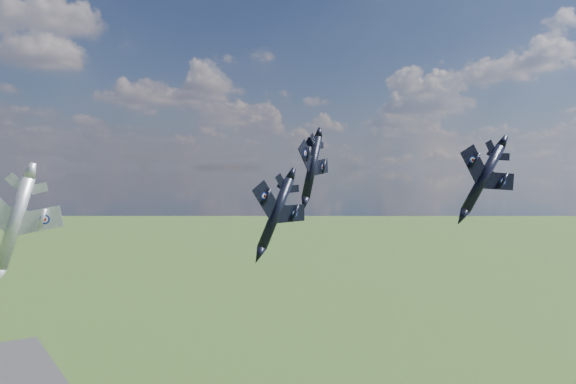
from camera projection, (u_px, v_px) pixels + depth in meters
jet_lead_navy at (276, 213)px, 79.24m from camera, size 11.65×15.34×7.52m
jet_right_navy at (483, 178)px, 76.96m from camera, size 14.03×16.63×7.85m
jet_high_navy at (312, 167)px, 100.29m from camera, size 17.30×19.47×7.36m
jet_left_silver at (15, 223)px, 60.20m from camera, size 14.80×16.88×5.77m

